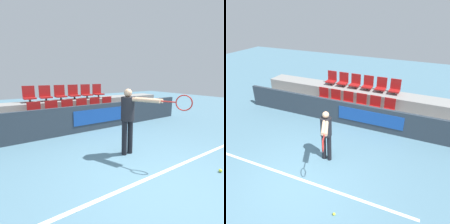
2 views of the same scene
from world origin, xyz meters
The scene contains 19 objects.
ground_plane centered at (0.00, 0.00, 0.00)m, with size 30.00×30.00×0.00m, color slate.
court_baseline centered at (0.00, 0.10, 0.00)m, with size 6.03×0.08×0.01m.
barrier_wall centered at (0.02, 3.41, 0.46)m, with size 9.24×0.14×0.93m.
bleacher_tier_front centered at (0.00, 3.92, 0.24)m, with size 8.84×0.87×0.49m.
bleacher_tier_middle centered at (0.00, 4.79, 0.49)m, with size 8.84×0.87×0.97m.
stadium_chair_0 centered at (-1.41, 4.04, 0.74)m, with size 0.42×0.36×0.59m.
stadium_chair_1 centered at (-0.85, 4.04, 0.74)m, with size 0.42×0.36×0.59m.
stadium_chair_2 centered at (-0.28, 4.04, 0.74)m, with size 0.42×0.36×0.59m.
stadium_chair_3 centered at (0.28, 4.04, 0.74)m, with size 0.42×0.36×0.59m.
stadium_chair_4 centered at (0.85, 4.04, 0.74)m, with size 0.42×0.36×0.59m.
stadium_chair_5 centered at (1.41, 4.04, 0.74)m, with size 0.42×0.36×0.59m.
stadium_chair_6 centered at (-1.41, 4.91, 1.22)m, with size 0.42×0.36×0.59m.
stadium_chair_7 centered at (-0.85, 4.91, 1.22)m, with size 0.42×0.36×0.59m.
stadium_chair_8 centered at (-0.28, 4.91, 1.22)m, with size 0.42×0.36×0.59m.
stadium_chair_9 centered at (0.28, 4.91, 1.22)m, with size 0.42×0.36×0.59m.
stadium_chair_10 centered at (0.85, 4.91, 1.22)m, with size 0.42×0.36×0.59m.
stadium_chair_11 centered at (1.41, 4.91, 1.22)m, with size 0.42×0.36×0.59m.
tennis_player centered at (0.22, 1.11, 1.00)m, with size 0.74×1.45×1.61m.
tennis_ball centered at (1.23, -0.53, 0.03)m, with size 0.07×0.07×0.07m.
Camera 1 is at (-2.35, -2.02, 1.89)m, focal length 28.00 mm.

